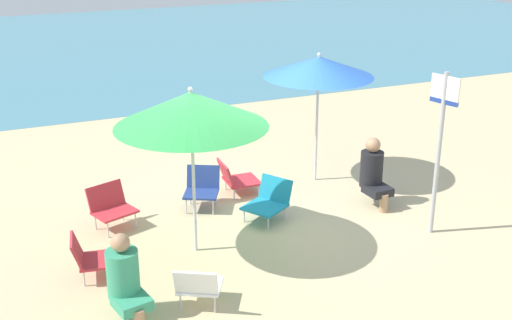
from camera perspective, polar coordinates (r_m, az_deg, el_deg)
name	(u,v)px	position (r m, az deg, el deg)	size (l,w,h in m)	color
ground_plane	(254,214)	(9.41, -0.15, -4.68)	(40.00, 40.00, 0.00)	#CCB789
sea_water	(90,47)	(21.89, -14.20, 9.46)	(40.00, 16.00, 0.01)	teal
umbrella_blue	(319,67)	(10.08, 5.44, 8.03)	(1.68, 1.68, 2.06)	silver
umbrella_green	(191,109)	(7.78, -5.64, 4.37)	(1.85, 1.85, 2.13)	silver
beach_chair_a	(235,178)	(9.98, -1.79, -1.54)	(0.58, 0.52, 0.53)	red
beach_chair_b	(89,256)	(7.98, -14.22, -8.09)	(0.57, 0.52, 0.53)	red
beach_chair_c	(198,285)	(7.20, -5.02, -10.72)	(0.64, 0.65, 0.55)	white
beach_chair_d	(111,205)	(9.14, -12.46, -3.84)	(0.67, 0.64, 0.58)	red
beach_chair_e	(202,186)	(9.55, -4.69, -2.29)	(0.66, 0.67, 0.58)	navy
beach_chair_f	(269,200)	(9.19, 1.12, -3.47)	(0.77, 0.74, 0.55)	teal
person_a	(373,171)	(9.67, 10.11, -0.97)	(0.35, 0.56, 1.02)	black
person_b	(125,277)	(7.09, -11.28, -9.92)	(0.41, 0.56, 0.95)	#389970
warning_sign	(440,134)	(8.70, 15.67, 2.20)	(0.14, 0.40, 2.19)	#ADADB2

